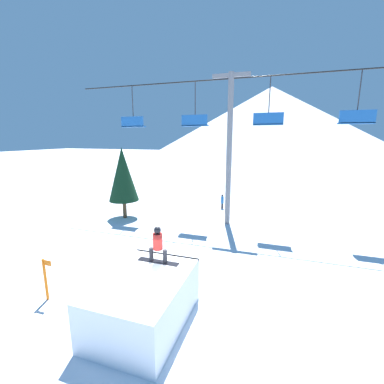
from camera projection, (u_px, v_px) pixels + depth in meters
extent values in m
plane|color=white|center=(164.00, 318.00, 8.61)|extent=(220.00, 220.00, 0.00)
cone|color=silver|center=(270.00, 122.00, 84.34)|extent=(80.14, 80.14, 22.00)
cube|color=white|center=(145.00, 301.00, 8.23)|extent=(2.55, 3.63, 1.60)
cube|color=silver|center=(167.00, 255.00, 9.71)|extent=(2.55, 0.10, 0.06)
cube|color=black|center=(158.00, 262.00, 9.10)|extent=(1.52, 0.26, 0.03)
cylinder|color=black|center=(151.00, 254.00, 9.13)|extent=(0.15, 0.15, 0.46)
cylinder|color=black|center=(165.00, 256.00, 8.97)|extent=(0.15, 0.15, 0.46)
cylinder|color=red|center=(158.00, 241.00, 8.94)|extent=(0.34, 0.34, 0.58)
sphere|color=black|center=(157.00, 230.00, 8.86)|extent=(0.25, 0.25, 0.25)
cylinder|color=slate|center=(229.00, 152.00, 17.03)|extent=(0.37, 0.37, 9.95)
cube|color=slate|center=(231.00, 75.00, 16.03)|extent=(2.40, 0.24, 0.24)
cylinder|color=black|center=(231.00, 79.00, 16.08)|extent=(22.39, 0.08, 0.08)
cylinder|color=#28282D|center=(133.00, 106.00, 18.58)|extent=(0.06, 0.06, 2.83)
cube|color=#195199|center=(134.00, 127.00, 18.88)|extent=(1.80, 0.44, 0.08)
cube|color=#195199|center=(132.00, 122.00, 18.64)|extent=(1.80, 0.08, 0.70)
cylinder|color=#28282D|center=(195.00, 104.00, 17.11)|extent=(0.06, 0.06, 2.83)
cube|color=#195199|center=(195.00, 126.00, 17.40)|extent=(1.80, 0.44, 0.08)
cube|color=#195199|center=(194.00, 120.00, 17.16)|extent=(1.80, 0.08, 0.70)
cylinder|color=#28282D|center=(269.00, 101.00, 15.63)|extent=(0.06, 0.06, 2.83)
cube|color=#195199|center=(268.00, 125.00, 15.93)|extent=(1.80, 0.44, 0.08)
cube|color=#195199|center=(268.00, 119.00, 15.69)|extent=(1.80, 0.08, 0.70)
cylinder|color=#28282D|center=(359.00, 97.00, 14.16)|extent=(0.06, 0.06, 2.83)
cube|color=#195199|center=(356.00, 123.00, 14.45)|extent=(1.80, 0.44, 0.08)
cube|color=#195199|center=(357.00, 117.00, 14.21)|extent=(1.80, 0.08, 0.70)
cylinder|color=#4C3823|center=(125.00, 209.00, 19.28)|extent=(0.29, 0.29, 1.34)
cone|color=black|center=(123.00, 174.00, 18.74)|extent=(2.18, 2.18, 3.92)
cylinder|color=orange|center=(45.00, 280.00, 9.43)|extent=(0.10, 0.10, 1.62)
cube|color=orange|center=(47.00, 263.00, 9.23)|extent=(0.36, 0.02, 0.20)
cylinder|color=black|center=(222.00, 206.00, 21.87)|extent=(0.17, 0.17, 0.45)
cylinder|color=#1E5693|center=(222.00, 200.00, 21.76)|extent=(0.24, 0.24, 0.60)
sphere|color=#232328|center=(222.00, 195.00, 21.68)|extent=(0.18, 0.18, 0.18)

